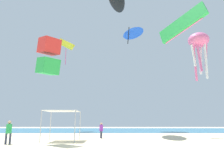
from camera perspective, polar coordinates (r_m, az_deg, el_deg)
ground at (r=15.24m, az=-4.94°, el=-18.27°), size 110.00×110.00×0.10m
ocean_strip at (r=45.24m, az=-1.61°, el=-13.93°), size 110.00×24.67×0.03m
canopy_tent at (r=20.02m, az=-13.05°, el=-9.17°), size 2.90×2.90×2.65m
person_near_tent at (r=22.70m, az=-2.86°, el=-13.69°), size 0.38×0.41×1.58m
person_leftmost at (r=18.49m, az=-25.79°, el=-12.68°), size 0.47×0.42×1.75m
kite_octopus_pink at (r=32.86m, az=22.14°, el=8.52°), size 2.87×2.87×6.74m
kite_box_red at (r=19.29m, az=-16.51°, el=5.35°), size 2.23×2.23×3.35m
kite_parafoil_green at (r=28.07m, az=18.25°, el=13.25°), size 4.65×5.03×3.93m
kite_delta_blue at (r=44.24m, az=5.59°, el=11.87°), size 5.93×5.92×4.03m
kite_diamond_yellow at (r=43.73m, az=-12.09°, el=8.22°), size 3.81×3.90×4.69m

